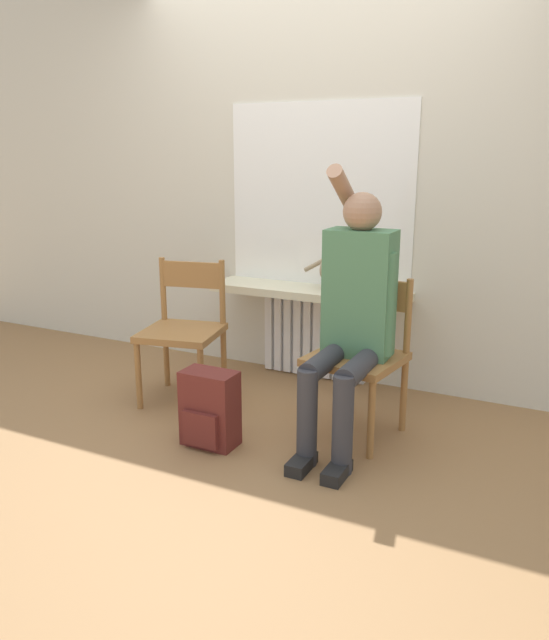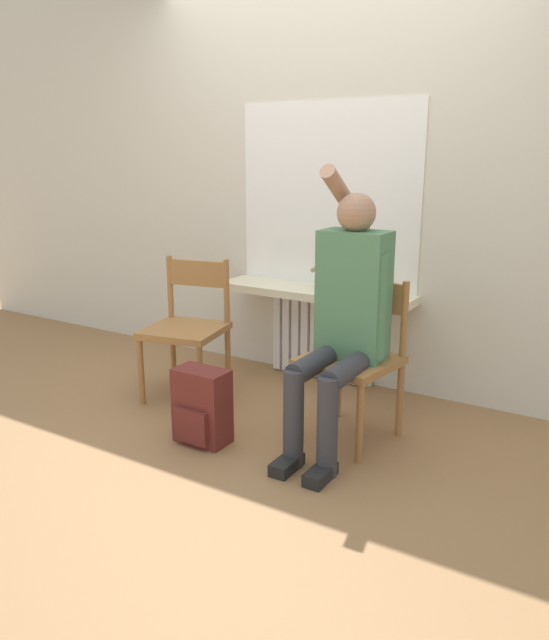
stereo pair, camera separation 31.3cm
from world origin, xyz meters
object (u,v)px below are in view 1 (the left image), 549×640
object	(u,v)px
chair_left	(184,328)
backpack	(209,409)
person	(353,310)
chair_right	(359,354)
cat	(345,271)

from	to	relation	value
chair_left	backpack	world-z (taller)	chair_left
backpack	person	bearing A→B (deg)	31.12
chair_right	person	world-z (taller)	person
chair_right	cat	distance (m)	0.75
backpack	cat	bearing A→B (deg)	73.91
chair_left	person	bearing A→B (deg)	-17.34
backpack	chair_right	bearing A→B (deg)	37.61
chair_right	backpack	size ratio (longest dim) A/B	2.12
person	cat	bearing A→B (deg)	113.58
person	backpack	distance (m)	0.89
person	chair_left	bearing A→B (deg)	174.45
person	chair_right	bearing A→B (deg)	87.55
chair_left	cat	xyz separation A→B (m)	(0.79, 0.60, 0.31)
cat	backpack	xyz separation A→B (m)	(-0.31, -1.09, -0.56)
chair_left	backpack	size ratio (longest dim) A/B	2.12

